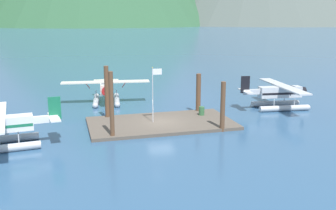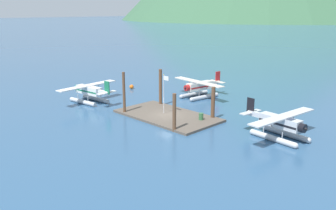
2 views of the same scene
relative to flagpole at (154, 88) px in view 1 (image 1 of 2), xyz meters
The scene contains 11 objects.
ground_plane 3.71m from the flagpole, 10.73° to the right, with size 1200.00×1200.00×0.00m, color #2D5175.
dock_platform 3.57m from the flagpole, 10.73° to the right, with size 13.88×7.57×0.30m, color brown.
piling_near_left 5.61m from the flagpole, 143.33° to the right, with size 0.38×0.38×5.82m, color brown.
piling_near_right 6.76m from the flagpole, 34.15° to the right, with size 0.43×0.43×4.59m, color brown.
piling_far_left 5.29m from the flagpole, 142.29° to the left, with size 0.46×0.46×5.48m, color brown.
piling_far_right 6.70m from the flagpole, 30.09° to the left, with size 0.51×0.51×4.32m, color brown.
flagpole is the anchor object (origin of this frame).
fuel_drum 6.21m from the flagpole, 13.92° to the left, with size 0.62×0.62×0.88m.
seaplane_cream_bow_left 11.83m from the flagpole, 106.72° to the left, with size 10.49×7.95×3.84m.
seaplane_white_port_aft 13.81m from the flagpole, 165.92° to the right, with size 7.95×10.49×3.84m.
seaplane_silver_stbd_fwd 15.74m from the flagpole, 10.76° to the left, with size 7.96×10.49×3.84m.
Camera 1 is at (-8.86, -35.02, 10.23)m, focal length 41.37 mm.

